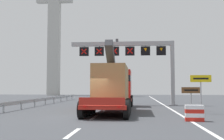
# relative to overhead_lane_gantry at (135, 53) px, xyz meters

# --- Properties ---
(ground) EXTENTS (112.00, 112.00, 0.00)m
(ground) POSITION_rel_overhead_lane_gantry_xyz_m (-3.06, -12.65, -5.63)
(ground) COLOR #424449
(lane_markings) EXTENTS (0.20, 61.96, 0.01)m
(lane_markings) POSITION_rel_overhead_lane_gantry_xyz_m (-2.55, 11.03, -5.63)
(lane_markings) COLOR silver
(lane_markings) RESTS_ON ground
(edge_line_right) EXTENTS (0.20, 63.00, 0.01)m
(edge_line_right) POSITION_rel_overhead_lane_gantry_xyz_m (3.14, -0.65, -5.63)
(edge_line_right) COLOR silver
(edge_line_right) RESTS_ON ground
(overhead_lane_gantry) EXTENTS (11.49, 0.90, 7.23)m
(overhead_lane_gantry) POSITION_rel_overhead_lane_gantry_xyz_m (0.00, 0.00, 0.00)
(overhead_lane_gantry) COLOR #9EA0A5
(overhead_lane_gantry) RESTS_ON ground
(heavy_haul_truck_red) EXTENTS (3.17, 14.09, 5.30)m
(heavy_haul_truck_red) POSITION_rel_overhead_lane_gantry_xyz_m (-1.74, -6.19, -3.64)
(heavy_haul_truck_red) COLOR red
(heavy_haul_truck_red) RESTS_ON ground
(exit_sign_yellow) EXTENTS (1.51, 0.15, 2.79)m
(exit_sign_yellow) POSITION_rel_overhead_lane_gantry_xyz_m (4.82, -9.41, -3.51)
(exit_sign_yellow) COLOR #9EA0A5
(exit_sign_yellow) RESTS_ON ground
(tourist_info_sign_brown) EXTENTS (1.54, 0.15, 1.92)m
(tourist_info_sign_brown) POSITION_rel_overhead_lane_gantry_xyz_m (4.60, -6.99, -4.17)
(tourist_info_sign_brown) COLOR #9EA0A5
(tourist_info_sign_brown) RESTS_ON ground
(crash_barrier_striped) EXTENTS (1.03, 0.57, 0.90)m
(crash_barrier_striped) POSITION_rel_overhead_lane_gantry_xyz_m (3.33, -14.08, -5.18)
(crash_barrier_striped) COLOR red
(crash_barrier_striped) RESTS_ON ground
(guardrail_left) EXTENTS (0.13, 29.24, 0.76)m
(guardrail_left) POSITION_rel_overhead_lane_gantry_xyz_m (-9.96, -0.04, -5.07)
(guardrail_left) COLOR #999EA3
(guardrail_left) RESTS_ON ground
(bridge_pylon_distant) EXTENTS (9.00, 2.00, 38.39)m
(bridge_pylon_distant) POSITION_rel_overhead_lane_gantry_xyz_m (-19.88, 36.00, 13.96)
(bridge_pylon_distant) COLOR #B7B7B2
(bridge_pylon_distant) RESTS_ON ground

